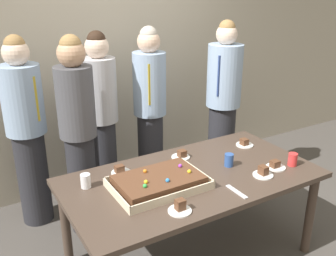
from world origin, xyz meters
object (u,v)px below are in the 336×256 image
Objects in this scene: plated_slice_near_right at (263,173)px; person_green_shirt_behind at (150,111)px; drink_cup_middle at (86,181)px; cake_server_utensil at (237,192)px; sheet_cake at (159,182)px; plated_slice_center_back at (181,155)px; person_striped_tie_right at (27,131)px; person_left_edge_reaching at (101,118)px; plated_slice_far_left at (120,171)px; plated_slice_far_right at (275,166)px; drink_cup_nearest at (229,160)px; party_table at (192,185)px; plated_slice_near_left at (244,144)px; drink_cup_far_end at (293,159)px; person_serving_front at (78,134)px; plated_slice_center_front at (180,208)px; person_far_right_suit at (223,105)px.

plated_slice_near_right is 1.36m from person_green_shirt_behind.
drink_cup_middle reaches higher than cake_server_utensil.
sheet_cake reaches higher than cake_server_utensil.
plated_slice_center_back is at bearing 4.66° from drink_cup_middle.
person_striped_tie_right reaches higher than person_left_edge_reaching.
plated_slice_far_left is at bearing -15.60° from person_green_shirt_behind.
plated_slice_far_right is 0.09× the size of person_left_edge_reaching.
drink_cup_middle reaches higher than plated_slice_near_right.
person_green_shirt_behind is at bearing 86.48° from cake_server_utensil.
drink_cup_nearest and drink_cup_middle have the same top height.
drink_cup_nearest is at bearing 31.42° from person_green_shirt_behind.
sheet_cake is at bearing -175.88° from party_table.
sheet_cake is 0.93m from plated_slice_far_right.
person_striped_tie_right is (-1.62, 0.93, 0.13)m from plated_slice_near_left.
drink_cup_middle is 0.50× the size of cake_server_utensil.
drink_cup_far_end is (1.20, -0.56, 0.03)m from plated_slice_far_left.
plated_slice_near_right is 0.09× the size of person_green_shirt_behind.
person_striped_tie_right is (-0.48, 0.86, 0.13)m from plated_slice_far_left.
plated_slice_near_left is 0.09× the size of person_serving_front.
plated_slice_far_left is 1.50× the size of drink_cup_middle.
drink_cup_far_end is (0.43, -0.24, 0.00)m from drink_cup_nearest.
drink_cup_middle is at bearing 162.29° from party_table.
plated_slice_far_right is at bearing 34.99° from person_left_edge_reaching.
plated_slice_near_right is at bearing 6.25° from plated_slice_center_front.
cake_server_utensil is at bearing -121.05° from drink_cup_nearest.
plated_slice_center_back is 1.00m from person_far_right_suit.
plated_slice_center_front is 1.50× the size of drink_cup_middle.
cake_server_utensil is at bearing 21.09° from person_far_right_suit.
plated_slice_far_right is at bearing 14.46° from plated_slice_near_right.
plated_slice_far_left is 0.87m from cake_server_utensil.
plated_slice_far_right is at bearing 7.74° from plated_slice_center_front.
drink_cup_nearest is at bearing 150.75° from drink_cup_far_end.
party_table is at bearing -17.71° from drink_cup_middle.
drink_cup_middle is at bearing -15.07° from person_far_right_suit.
person_left_edge_reaching is (-0.36, 0.81, 0.14)m from plated_slice_center_back.
cake_server_utensil is 0.12× the size of person_left_edge_reaching.
plated_slice_near_left is 1.50× the size of drink_cup_middle.
drink_cup_nearest is at bearing 18.96° from person_striped_tie_right.
plated_slice_center_front reaches higher than plated_slice_center_back.
drink_cup_nearest is 0.50× the size of cake_server_utensil.
sheet_cake reaches higher than plated_slice_far_left.
drink_cup_nearest and drink_cup_far_end have the same top height.
drink_cup_middle and drink_cup_far_end have the same top height.
sheet_cake reaches higher than plated_slice_far_right.
plated_slice_center_front is at bearing -80.15° from plated_slice_far_left.
drink_cup_far_end is at bearing 8.72° from cake_server_utensil.
drink_cup_nearest reaches higher than cake_server_utensil.
sheet_cake is 6.48× the size of drink_cup_far_end.
party_table is 1.10× the size of person_serving_front.
plated_slice_far_left is 1.00× the size of plated_slice_center_front.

